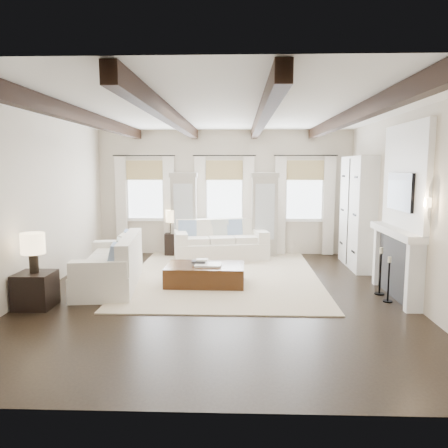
{
  "coord_description": "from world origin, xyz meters",
  "views": [
    {
      "loc": [
        0.37,
        -7.54,
        2.28
      ],
      "look_at": [
        0.08,
        0.97,
        1.15
      ],
      "focal_mm": 35.0,
      "sensor_mm": 36.0,
      "label": 1
    }
  ],
  "objects_px": {
    "sofa_back": "(220,243)",
    "sofa_left": "(113,266)",
    "ottoman": "(205,275)",
    "side_table_back": "(173,244)",
    "side_table_front": "(35,290)"
  },
  "relations": [
    {
      "from": "sofa_back",
      "to": "sofa_left",
      "type": "height_order",
      "value": "sofa_left"
    },
    {
      "from": "sofa_left",
      "to": "ottoman",
      "type": "distance_m",
      "value": 1.77
    },
    {
      "from": "ottoman",
      "to": "side_table_back",
      "type": "xyz_separation_m",
      "value": [
        -1.05,
        2.82,
        0.09
      ]
    },
    {
      "from": "sofa_back",
      "to": "ottoman",
      "type": "xyz_separation_m",
      "value": [
        -0.19,
        -2.45,
        -0.19
      ]
    },
    {
      "from": "sofa_back",
      "to": "ottoman",
      "type": "height_order",
      "value": "sofa_back"
    },
    {
      "from": "side_table_front",
      "to": "sofa_back",
      "type": "bearing_deg",
      "value": 53.9
    },
    {
      "from": "sofa_left",
      "to": "side_table_back",
      "type": "bearing_deg",
      "value": 76.87
    },
    {
      "from": "ottoman",
      "to": "side_table_front",
      "type": "xyz_separation_m",
      "value": [
        -2.65,
        -1.45,
        0.09
      ]
    },
    {
      "from": "sofa_back",
      "to": "side_table_back",
      "type": "bearing_deg",
      "value": 163.21
    },
    {
      "from": "sofa_back",
      "to": "side_table_back",
      "type": "height_order",
      "value": "sofa_back"
    },
    {
      "from": "side_table_front",
      "to": "sofa_left",
      "type": "bearing_deg",
      "value": 54.91
    },
    {
      "from": "sofa_left",
      "to": "side_table_front",
      "type": "bearing_deg",
      "value": -125.09
    },
    {
      "from": "side_table_front",
      "to": "side_table_back",
      "type": "relative_size",
      "value": 1.0
    },
    {
      "from": "ottoman",
      "to": "sofa_back",
      "type": "bearing_deg",
      "value": 86.8
    },
    {
      "from": "side_table_front",
      "to": "side_table_back",
      "type": "xyz_separation_m",
      "value": [
        1.6,
        4.27,
        0.0
      ]
    }
  ]
}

